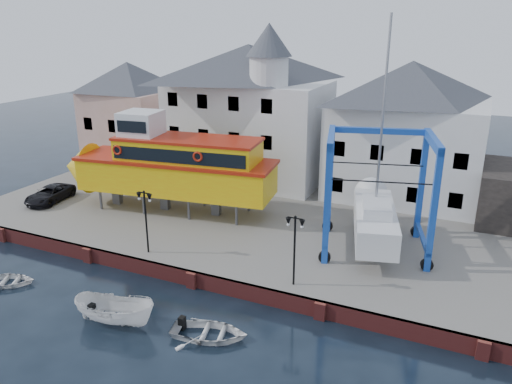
% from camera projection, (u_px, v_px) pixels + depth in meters
% --- Properties ---
extents(ground, '(140.00, 140.00, 0.00)m').
position_uv_depth(ground, '(192.00, 287.00, 29.96)').
color(ground, black).
rests_on(ground, ground).
extents(hardstanding, '(44.00, 22.00, 1.00)m').
position_uv_depth(hardstanding, '(266.00, 217.00, 39.25)').
color(hardstanding, slate).
rests_on(hardstanding, ground).
extents(quay_wall, '(44.00, 0.47, 1.00)m').
position_uv_depth(quay_wall, '(193.00, 279.00, 29.89)').
color(quay_wall, maroon).
rests_on(quay_wall, ground).
extents(building_pink, '(8.00, 7.00, 10.30)m').
position_uv_depth(building_pink, '(131.00, 114.00, 50.49)').
color(building_pink, tan).
rests_on(building_pink, hardstanding).
extents(building_white_main, '(14.00, 8.30, 14.00)m').
position_uv_depth(building_white_main, '(249.00, 111.00, 45.27)').
color(building_white_main, white).
rests_on(building_white_main, hardstanding).
extents(building_white_right, '(12.00, 8.00, 11.20)m').
position_uv_depth(building_white_right, '(407.00, 131.00, 40.58)').
color(building_white_right, white).
rests_on(building_white_right, hardstanding).
extents(lamp_post_left, '(1.12, 0.32, 4.20)m').
position_uv_depth(lamp_post_left, '(145.00, 206.00, 31.20)').
color(lamp_post_left, black).
rests_on(lamp_post_left, hardstanding).
extents(lamp_post_right, '(1.12, 0.32, 4.20)m').
position_uv_depth(lamp_post_right, '(295.00, 233.00, 27.27)').
color(lamp_post_right, black).
rests_on(lamp_post_right, hardstanding).
extents(tour_boat, '(18.02, 6.52, 7.67)m').
position_uv_depth(tour_boat, '(163.00, 165.00, 38.41)').
color(tour_boat, '#59595E').
rests_on(tour_boat, hardstanding).
extents(travel_lift, '(7.94, 9.98, 14.61)m').
position_uv_depth(travel_lift, '(375.00, 209.00, 32.71)').
color(travel_lift, '#1C49A7').
rests_on(travel_lift, hardstanding).
extents(van, '(2.71, 4.84, 1.28)m').
position_uv_depth(van, '(50.00, 194.00, 40.98)').
color(van, black).
rests_on(van, hardstanding).
extents(motorboat_a, '(4.79, 2.45, 1.76)m').
position_uv_depth(motorboat_a, '(116.00, 323.00, 26.38)').
color(motorboat_a, white).
rests_on(motorboat_a, ground).
extents(motorboat_b, '(4.50, 3.69, 0.81)m').
position_uv_depth(motorboat_b, '(209.00, 337.00, 25.24)').
color(motorboat_b, white).
rests_on(motorboat_b, ground).
extents(motorboat_d, '(3.98, 3.55, 0.68)m').
position_uv_depth(motorboat_d, '(7.00, 284.00, 30.30)').
color(motorboat_d, white).
rests_on(motorboat_d, ground).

